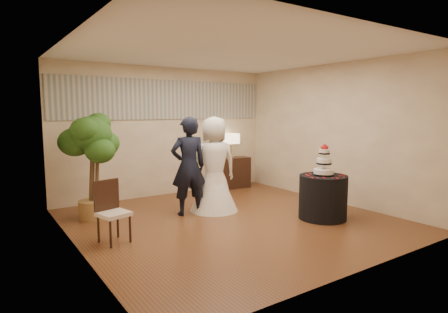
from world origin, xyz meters
TOP-DOWN VIEW (x-y plane):
  - floor at (0.00, 0.00)m, footprint 5.00×5.00m
  - ceiling at (0.00, 0.00)m, footprint 5.00×5.00m
  - wall_back at (0.00, 2.50)m, footprint 5.00×0.06m
  - wall_front at (0.00, -2.50)m, footprint 5.00×0.06m
  - wall_left at (-2.50, 0.00)m, footprint 0.06×5.00m
  - wall_right at (2.50, 0.00)m, footprint 0.06×5.00m
  - mural_border at (0.00, 2.48)m, footprint 4.90×0.02m
  - groom at (-0.43, 0.74)m, footprint 0.71×0.53m
  - bride at (0.09, 0.72)m, footprint 1.05×1.05m
  - cake_table at (1.36, -0.78)m, footprint 0.92×0.92m
  - wedding_cake at (1.36, -0.78)m, footprint 0.34×0.34m
  - console at (1.56, 2.26)m, footprint 0.93×0.50m
  - table_lamp at (1.56, 2.26)m, footprint 0.29×0.29m
  - ficus_tree at (-1.92, 1.44)m, footprint 1.24×1.24m
  - side_chair at (-2.00, 0.06)m, footprint 0.50×0.51m

SIDE VIEW (x-z plane):
  - floor at x=0.00m, z-range 0.00..0.00m
  - console at x=1.56m, z-range 0.00..0.74m
  - cake_table at x=1.36m, z-range 0.00..0.76m
  - side_chair at x=-2.00m, z-range 0.00..0.88m
  - groom at x=-0.43m, z-range 0.00..1.75m
  - bride at x=0.09m, z-range 0.00..1.76m
  - ficus_tree at x=-1.92m, z-range 0.00..1.86m
  - wedding_cake at x=1.36m, z-range 0.76..1.30m
  - table_lamp at x=1.56m, z-range 0.74..1.32m
  - wall_back at x=0.00m, z-range 0.00..2.80m
  - wall_front at x=0.00m, z-range 0.00..2.80m
  - wall_left at x=-2.50m, z-range 0.00..2.80m
  - wall_right at x=2.50m, z-range 0.00..2.80m
  - mural_border at x=0.00m, z-range 1.68..2.52m
  - ceiling at x=0.00m, z-range 2.80..2.80m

